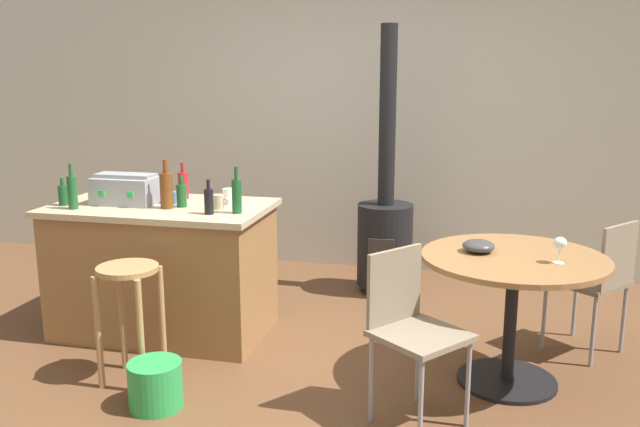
{
  "coord_description": "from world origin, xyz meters",
  "views": [
    {
      "loc": [
        0.93,
        -3.41,
        1.77
      ],
      "look_at": [
        0.05,
        0.36,
        0.92
      ],
      "focal_mm": 37.56,
      "sensor_mm": 36.0,
      "label": 1
    }
  ],
  "objects_px": {
    "toolbox": "(126,189)",
    "bottle_1": "(72,192)",
    "wood_stove": "(385,229)",
    "kitchen_island": "(163,269)",
    "wooden_stool": "(129,297)",
    "bottle_5": "(166,190)",
    "cup_1": "(218,202)",
    "bottle_0": "(209,201)",
    "cup_2": "(172,198)",
    "bottle_6": "(63,195)",
    "folding_chair_far": "(598,277)",
    "plastic_bucket": "(155,385)",
    "wine_glass": "(560,244)",
    "bottle_4": "(183,185)",
    "bottle_2": "(237,195)",
    "cup_0": "(229,195)",
    "bottle_3": "(182,195)",
    "folding_chair_near": "(411,322)",
    "dining_table": "(513,286)",
    "serving_bowl": "(479,246)"
  },
  "relations": [
    {
      "from": "bottle_0",
      "to": "cup_1",
      "type": "bearing_deg",
      "value": 90.42
    },
    {
      "from": "bottle_1",
      "to": "serving_bowl",
      "type": "relative_size",
      "value": 1.63
    },
    {
      "from": "cup_0",
      "to": "wine_glass",
      "type": "bearing_deg",
      "value": -15.45
    },
    {
      "from": "wooden_stool",
      "to": "toolbox",
      "type": "bearing_deg",
      "value": 118.35
    },
    {
      "from": "bottle_5",
      "to": "serving_bowl",
      "type": "relative_size",
      "value": 1.76
    },
    {
      "from": "bottle_6",
      "to": "bottle_5",
      "type": "bearing_deg",
      "value": 5.38
    },
    {
      "from": "bottle_3",
      "to": "cup_2",
      "type": "xyz_separation_m",
      "value": [
        -0.11,
        0.08,
        -0.04
      ]
    },
    {
      "from": "toolbox",
      "to": "bottle_1",
      "type": "height_order",
      "value": "bottle_1"
    },
    {
      "from": "bottle_6",
      "to": "cup_1",
      "type": "relative_size",
      "value": 1.65
    },
    {
      "from": "bottle_3",
      "to": "bottle_5",
      "type": "distance_m",
      "value": 0.11
    },
    {
      "from": "bottle_1",
      "to": "wine_glass",
      "type": "xyz_separation_m",
      "value": [
        2.95,
        -0.11,
        -0.14
      ]
    },
    {
      "from": "dining_table",
      "to": "plastic_bucket",
      "type": "distance_m",
      "value": 2.02
    },
    {
      "from": "bottle_1",
      "to": "plastic_bucket",
      "type": "xyz_separation_m",
      "value": [
        0.9,
        -0.74,
        -0.87
      ]
    },
    {
      "from": "kitchen_island",
      "to": "bottle_3",
      "type": "xyz_separation_m",
      "value": [
        0.17,
        -0.03,
        0.52
      ]
    },
    {
      "from": "bottle_5",
      "to": "wine_glass",
      "type": "xyz_separation_m",
      "value": [
        2.37,
        -0.27,
        -0.15
      ]
    },
    {
      "from": "bottle_6",
      "to": "cup_1",
      "type": "distance_m",
      "value": 1.04
    },
    {
      "from": "folding_chair_near",
      "to": "folding_chair_far",
      "type": "bearing_deg",
      "value": 45.46
    },
    {
      "from": "bottle_0",
      "to": "bottle_3",
      "type": "distance_m",
      "value": 0.31
    },
    {
      "from": "wood_stove",
      "to": "kitchen_island",
      "type": "bearing_deg",
      "value": -138.69
    },
    {
      "from": "wood_stove",
      "to": "bottle_2",
      "type": "height_order",
      "value": "wood_stove"
    },
    {
      "from": "cup_0",
      "to": "serving_bowl",
      "type": "bearing_deg",
      "value": -15.01
    },
    {
      "from": "dining_table",
      "to": "cup_1",
      "type": "relative_size",
      "value": 9.24
    },
    {
      "from": "wood_stove",
      "to": "bottle_5",
      "type": "xyz_separation_m",
      "value": [
        -1.24,
        -1.27,
        0.49
      ]
    },
    {
      "from": "kitchen_island",
      "to": "cup_1",
      "type": "relative_size",
      "value": 12.96
    },
    {
      "from": "wooden_stool",
      "to": "plastic_bucket",
      "type": "distance_m",
      "value": 0.53
    },
    {
      "from": "cup_1",
      "to": "plastic_bucket",
      "type": "bearing_deg",
      "value": -90.35
    },
    {
      "from": "bottle_1",
      "to": "cup_1",
      "type": "bearing_deg",
      "value": 13.2
    },
    {
      "from": "folding_chair_far",
      "to": "plastic_bucket",
      "type": "height_order",
      "value": "folding_chair_far"
    },
    {
      "from": "kitchen_island",
      "to": "cup_0",
      "type": "distance_m",
      "value": 0.67
    },
    {
      "from": "folding_chair_near",
      "to": "bottle_6",
      "type": "height_order",
      "value": "bottle_6"
    },
    {
      "from": "bottle_5",
      "to": "cup_1",
      "type": "relative_size",
      "value": 2.86
    },
    {
      "from": "wooden_stool",
      "to": "kitchen_island",
      "type": "bearing_deg",
      "value": 101.68
    },
    {
      "from": "kitchen_island",
      "to": "wooden_stool",
      "type": "relative_size",
      "value": 2.09
    },
    {
      "from": "folding_chair_far",
      "to": "bottle_2",
      "type": "xyz_separation_m",
      "value": [
        -2.2,
        -0.39,
        0.49
      ]
    },
    {
      "from": "bottle_3",
      "to": "cup_1",
      "type": "height_order",
      "value": "bottle_3"
    },
    {
      "from": "cup_2",
      "to": "bottle_5",
      "type": "bearing_deg",
      "value": -77.84
    },
    {
      "from": "bottle_3",
      "to": "kitchen_island",
      "type": "bearing_deg",
      "value": 169.83
    },
    {
      "from": "folding_chair_far",
      "to": "plastic_bucket",
      "type": "relative_size",
      "value": 3.02
    },
    {
      "from": "wood_stove",
      "to": "cup_2",
      "type": "bearing_deg",
      "value": -138.51
    },
    {
      "from": "bottle_1",
      "to": "wine_glass",
      "type": "distance_m",
      "value": 2.95
    },
    {
      "from": "toolbox",
      "to": "bottle_4",
      "type": "height_order",
      "value": "bottle_4"
    },
    {
      "from": "cup_1",
      "to": "bottle_4",
      "type": "bearing_deg",
      "value": 143.25
    },
    {
      "from": "kitchen_island",
      "to": "wine_glass",
      "type": "height_order",
      "value": "wine_glass"
    },
    {
      "from": "toolbox",
      "to": "bottle_6",
      "type": "bearing_deg",
      "value": -159.37
    },
    {
      "from": "dining_table",
      "to": "bottle_5",
      "type": "xyz_separation_m",
      "value": [
        -2.15,
        0.17,
        0.43
      ]
    },
    {
      "from": "cup_2",
      "to": "wine_glass",
      "type": "distance_m",
      "value": 2.44
    },
    {
      "from": "bottle_4",
      "to": "cup_0",
      "type": "xyz_separation_m",
      "value": [
        0.35,
        -0.03,
        -0.05
      ]
    },
    {
      "from": "folding_chair_near",
      "to": "cup_2",
      "type": "distance_m",
      "value": 1.92
    },
    {
      "from": "folding_chair_far",
      "to": "wood_stove",
      "type": "height_order",
      "value": "wood_stove"
    },
    {
      "from": "bottle_6",
      "to": "plastic_bucket",
      "type": "relative_size",
      "value": 0.64
    }
  ]
}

